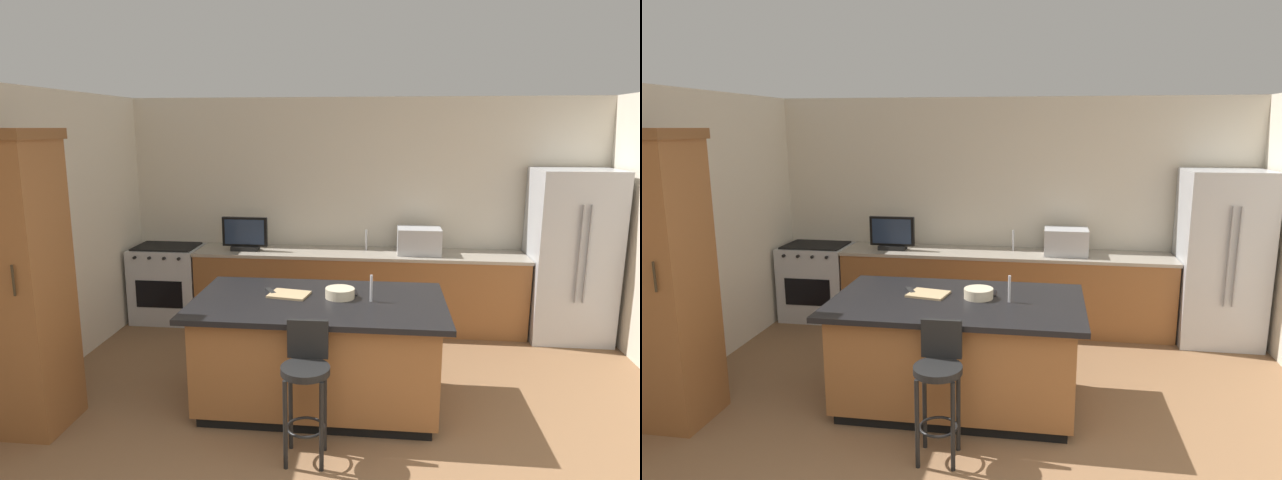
% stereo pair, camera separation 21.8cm
% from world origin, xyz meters
% --- Properties ---
extents(wall_back, '(6.01, 0.12, 2.63)m').
position_xyz_m(wall_back, '(0.00, 4.45, 1.32)').
color(wall_back, beige).
rests_on(wall_back, ground_plane).
extents(wall_left, '(0.12, 4.85, 2.63)m').
position_xyz_m(wall_left, '(-2.80, 2.22, 1.32)').
color(wall_left, beige).
rests_on(wall_left, ground_plane).
extents(counter_back, '(3.74, 0.62, 0.89)m').
position_xyz_m(counter_back, '(-0.03, 4.07, 0.45)').
color(counter_back, brown).
rests_on(counter_back, ground_plane).
extents(kitchen_island, '(2.05, 1.20, 0.91)m').
position_xyz_m(kitchen_island, '(-0.27, 2.18, 0.47)').
color(kitchen_island, black).
rests_on(kitchen_island, ground_plane).
extents(refrigerator, '(0.84, 0.76, 1.86)m').
position_xyz_m(refrigerator, '(2.27, 4.01, 0.93)').
color(refrigerator, '#B7BABF').
rests_on(refrigerator, ground_plane).
extents(range_oven, '(0.79, 0.63, 0.91)m').
position_xyz_m(range_oven, '(-2.30, 4.07, 0.45)').
color(range_oven, '#B7BABF').
rests_on(range_oven, ground_plane).
extents(cabinet_tower, '(0.64, 0.60, 2.28)m').
position_xyz_m(cabinet_tower, '(-2.46, 1.60, 1.18)').
color(cabinet_tower, brown).
rests_on(cabinet_tower, ground_plane).
extents(microwave, '(0.48, 0.36, 0.29)m').
position_xyz_m(microwave, '(0.65, 4.07, 1.04)').
color(microwave, '#B7BABF').
rests_on(microwave, counter_back).
extents(tv_monitor, '(0.52, 0.16, 0.39)m').
position_xyz_m(tv_monitor, '(-1.33, 4.02, 1.07)').
color(tv_monitor, black).
rests_on(tv_monitor, counter_back).
extents(sink_faucet_back, '(0.02, 0.02, 0.24)m').
position_xyz_m(sink_faucet_back, '(0.06, 4.17, 1.01)').
color(sink_faucet_back, '#B2B2B7').
rests_on(sink_faucet_back, counter_back).
extents(sink_faucet_island, '(0.02, 0.02, 0.22)m').
position_xyz_m(sink_faucet_island, '(0.16, 2.18, 1.02)').
color(sink_faucet_island, '#B2B2B7').
rests_on(sink_faucet_island, kitchen_island).
extents(bar_stool_center, '(0.34, 0.34, 0.98)m').
position_xyz_m(bar_stool_center, '(-0.27, 1.41, 0.59)').
color(bar_stool_center, black).
rests_on(bar_stool_center, ground_plane).
extents(fruit_bowl, '(0.24, 0.24, 0.08)m').
position_xyz_m(fruit_bowl, '(-0.10, 2.24, 0.96)').
color(fruit_bowl, beige).
rests_on(fruit_bowl, kitchen_island).
extents(cell_phone, '(0.08, 0.15, 0.01)m').
position_xyz_m(cell_phone, '(0.00, 2.38, 0.92)').
color(cell_phone, black).
rests_on(cell_phone, kitchen_island).
extents(tv_remote, '(0.12, 0.17, 0.02)m').
position_xyz_m(tv_remote, '(-0.70, 2.33, 0.92)').
color(tv_remote, black).
rests_on(tv_remote, kitchen_island).
extents(cutting_board, '(0.36, 0.30, 0.02)m').
position_xyz_m(cutting_board, '(-0.52, 2.26, 0.92)').
color(cutting_board, tan).
rests_on(cutting_board, kitchen_island).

